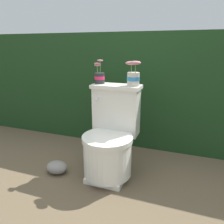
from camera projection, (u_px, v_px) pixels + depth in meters
name	position (u px, v px, depth m)	size (l,w,h in m)	color
ground_plane	(104.00, 174.00, 1.86)	(12.00, 12.00, 0.00)	brown
hedge_backdrop	(134.00, 87.00, 2.54)	(4.35, 0.68, 1.18)	#193819
toilet	(110.00, 140.00, 1.79)	(0.41, 0.51, 0.74)	silver
potted_plant_left	(99.00, 76.00, 1.84)	(0.10, 0.09, 0.20)	#262628
potted_plant_midleft	(133.00, 76.00, 1.71)	(0.13, 0.10, 0.20)	beige
garden_stone	(57.00, 167.00, 1.87)	(0.18, 0.15, 0.10)	gray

